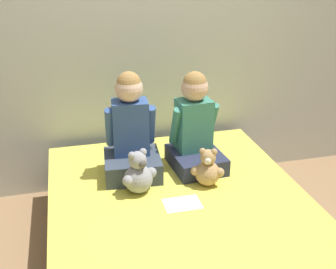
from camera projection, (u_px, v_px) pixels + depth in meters
ground_plane at (183, 261)px, 2.54m from camera, size 14.00×14.00×0.00m
wall_behind_bed at (144, 23)px, 2.97m from camera, size 8.00×0.06×2.50m
bed at (183, 234)px, 2.46m from camera, size 1.51×1.90×0.40m
child_on_left at (131, 135)px, 2.61m from camera, size 0.38×0.36×0.67m
child_on_right at (195, 129)px, 2.71m from camera, size 0.34×0.40×0.64m
teddy_bear_held_by_left_child at (138, 175)px, 2.47m from camera, size 0.22×0.17×0.27m
teddy_bear_held_by_right_child at (208, 170)px, 2.55m from camera, size 0.19×0.15×0.24m
sign_card at (182, 204)px, 2.38m from camera, size 0.21×0.15×0.00m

